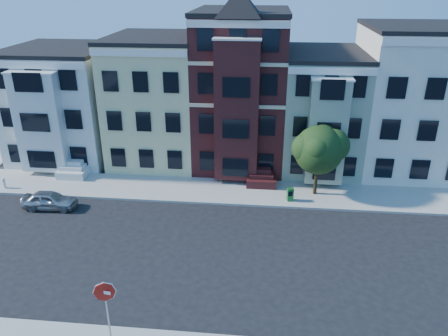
# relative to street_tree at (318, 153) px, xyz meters

# --- Properties ---
(ground) EXTENTS (120.00, 120.00, 0.00)m
(ground) POSITION_rel_street_tree_xyz_m (-5.84, -8.16, -3.30)
(ground) COLOR black
(far_sidewalk) EXTENTS (60.00, 4.00, 0.15)m
(far_sidewalk) POSITION_rel_street_tree_xyz_m (-5.84, -0.16, -3.22)
(far_sidewalk) COLOR #9E9B93
(far_sidewalk) RESTS_ON ground
(house_white) EXTENTS (8.00, 9.00, 9.00)m
(house_white) POSITION_rel_street_tree_xyz_m (-20.84, 6.34, 1.20)
(house_white) COLOR silver
(house_white) RESTS_ON ground
(house_yellow) EXTENTS (7.00, 9.00, 10.00)m
(house_yellow) POSITION_rel_street_tree_xyz_m (-12.84, 6.34, 1.70)
(house_yellow) COLOR beige
(house_yellow) RESTS_ON ground
(house_brown) EXTENTS (7.00, 9.00, 12.00)m
(house_brown) POSITION_rel_street_tree_xyz_m (-5.84, 6.34, 2.70)
(house_brown) COLOR #3C1313
(house_brown) RESTS_ON ground
(house_green) EXTENTS (6.00, 9.00, 9.00)m
(house_green) POSITION_rel_street_tree_xyz_m (0.66, 6.34, 1.20)
(house_green) COLOR gray
(house_green) RESTS_ON ground
(house_cream) EXTENTS (8.00, 9.00, 11.00)m
(house_cream) POSITION_rel_street_tree_xyz_m (7.66, 6.34, 2.20)
(house_cream) COLOR silver
(house_cream) RESTS_ON ground
(street_tree) EXTENTS (6.10, 6.10, 6.30)m
(street_tree) POSITION_rel_street_tree_xyz_m (0.00, 0.00, 0.00)
(street_tree) COLOR #26451A
(street_tree) RESTS_ON far_sidewalk
(parked_car) EXTENTS (3.71, 1.63, 1.24)m
(parked_car) POSITION_rel_street_tree_xyz_m (-18.17, -3.76, -2.68)
(parked_car) COLOR #A6A8AD
(parked_car) RESTS_ON ground
(newspaper_box) EXTENTS (0.49, 0.45, 0.94)m
(newspaper_box) POSITION_rel_street_tree_xyz_m (-1.83, -1.25, -2.68)
(newspaper_box) COLOR #1B5E25
(newspaper_box) RESTS_ON far_sidewalk
(fire_hydrant) EXTENTS (0.28, 0.28, 0.64)m
(fire_hydrant) POSITION_rel_street_tree_xyz_m (-22.84, -1.41, -2.83)
(fire_hydrant) COLOR silver
(fire_hydrant) RESTS_ON far_sidewalk
(stop_sign) EXTENTS (0.98, 0.27, 3.52)m
(stop_sign) POSITION_rel_street_tree_xyz_m (-10.00, -14.98, -1.39)
(stop_sign) COLOR #AF180F
(stop_sign) RESTS_ON near_sidewalk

